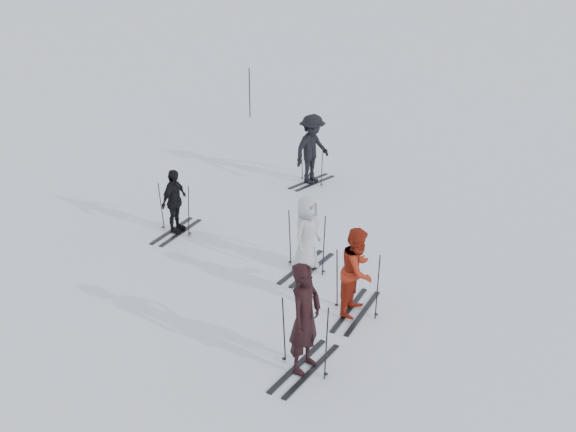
{
  "coord_description": "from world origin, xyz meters",
  "views": [
    {
      "loc": [
        4.84,
        -12.42,
        7.27
      ],
      "look_at": [
        0.0,
        1.0,
        1.0
      ],
      "focal_mm": 45.0,
      "sensor_mm": 36.0,
      "label": 1
    }
  ],
  "objects_px": {
    "skier_near_dark": "(305,319)",
    "skier_uphill_left": "(174,202)",
    "skier_grey": "(307,234)",
    "skier_uphill_far": "(312,150)",
    "skier_red": "(358,272)",
    "piste_marker": "(250,93)"
  },
  "relations": [
    {
      "from": "skier_near_dark",
      "to": "skier_uphill_left",
      "type": "height_order",
      "value": "skier_near_dark"
    },
    {
      "from": "skier_uphill_far",
      "to": "skier_grey",
      "type": "bearing_deg",
      "value": -140.28
    },
    {
      "from": "skier_red",
      "to": "skier_grey",
      "type": "height_order",
      "value": "skier_red"
    },
    {
      "from": "skier_near_dark",
      "to": "skier_uphill_far",
      "type": "bearing_deg",
      "value": 29.44
    },
    {
      "from": "skier_red",
      "to": "skier_uphill_left",
      "type": "xyz_separation_m",
      "value": [
        -4.97,
        2.08,
        -0.1
      ]
    },
    {
      "from": "skier_grey",
      "to": "skier_red",
      "type": "bearing_deg",
      "value": -121.35
    },
    {
      "from": "skier_near_dark",
      "to": "skier_grey",
      "type": "relative_size",
      "value": 1.19
    },
    {
      "from": "skier_near_dark",
      "to": "skier_uphill_left",
      "type": "xyz_separation_m",
      "value": [
        -4.63,
        4.15,
        -0.21
      ]
    },
    {
      "from": "skier_red",
      "to": "skier_uphill_left",
      "type": "height_order",
      "value": "skier_red"
    },
    {
      "from": "skier_near_dark",
      "to": "skier_grey",
      "type": "height_order",
      "value": "skier_near_dark"
    },
    {
      "from": "skier_near_dark",
      "to": "skier_uphill_far",
      "type": "height_order",
      "value": "skier_near_dark"
    },
    {
      "from": "skier_grey",
      "to": "piste_marker",
      "type": "distance_m",
      "value": 11.94
    },
    {
      "from": "skier_uphill_left",
      "to": "piste_marker",
      "type": "bearing_deg",
      "value": 18.67
    },
    {
      "from": "skier_uphill_left",
      "to": "skier_near_dark",
      "type": "bearing_deg",
      "value": -125.7
    },
    {
      "from": "skier_near_dark",
      "to": "skier_uphill_far",
      "type": "relative_size",
      "value": 1.01
    },
    {
      "from": "skier_grey",
      "to": "piste_marker",
      "type": "height_order",
      "value": "piste_marker"
    },
    {
      "from": "skier_uphill_far",
      "to": "skier_red",
      "type": "bearing_deg",
      "value": -131.98
    },
    {
      "from": "skier_near_dark",
      "to": "skier_uphill_far",
      "type": "distance_m",
      "value": 8.77
    },
    {
      "from": "skier_near_dark",
      "to": "skier_uphill_left",
      "type": "relative_size",
      "value": 1.27
    },
    {
      "from": "skier_red",
      "to": "piste_marker",
      "type": "distance_m",
      "value": 13.84
    },
    {
      "from": "skier_red",
      "to": "piste_marker",
      "type": "relative_size",
      "value": 0.97
    },
    {
      "from": "skier_near_dark",
      "to": "piste_marker",
      "type": "bearing_deg",
      "value": 38.1
    }
  ]
}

